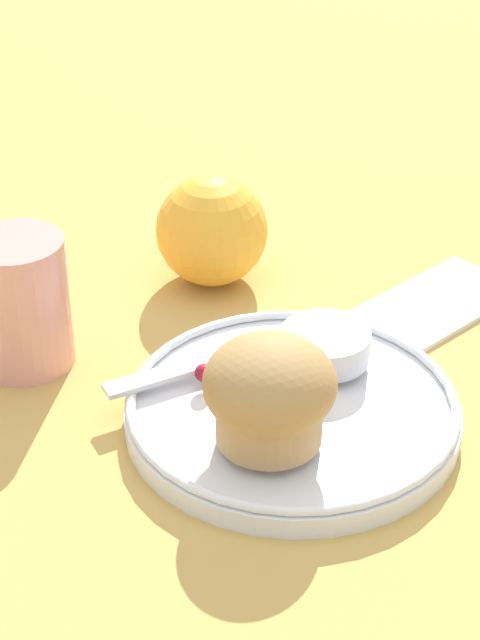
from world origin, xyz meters
name	(u,v)px	position (x,y,z in m)	size (l,w,h in m)	color
ground_plane	(302,402)	(0.00, 0.00, 0.00)	(3.00, 3.00, 0.00)	tan
plate	(292,410)	(-0.02, -0.01, 0.01)	(0.21, 0.21, 0.02)	white
muffin	(270,393)	(-0.06, -0.03, 0.05)	(0.08, 0.08, 0.07)	tan
cream_ramekin	(325,344)	(0.03, 0.01, 0.03)	(0.06, 0.06, 0.02)	silver
berry_pair	(211,370)	(-0.04, 0.04, 0.03)	(0.02, 0.01, 0.01)	maroon
butter_knife	(237,353)	(-0.01, 0.05, 0.02)	(0.19, 0.06, 0.00)	silver
orange_fruit	(212,230)	(0.06, 0.16, 0.04)	(0.09, 0.09, 0.09)	#F4A82D
juice_glass	(21,303)	(-0.11, 0.16, 0.05)	(0.07, 0.07, 0.09)	#E5998C
folded_napkin	(439,300)	(0.16, 0.02, 0.00)	(0.13, 0.07, 0.01)	white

